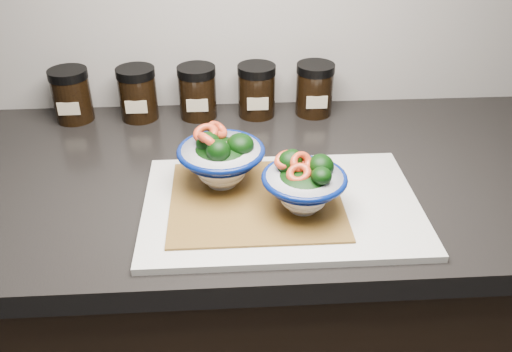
{
  "coord_description": "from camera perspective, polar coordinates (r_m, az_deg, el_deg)",
  "views": [
    {
      "loc": [
        0.05,
        0.61,
        1.42
      ],
      "look_at": [
        0.09,
        1.34,
        0.96
      ],
      "focal_mm": 38.0,
      "sensor_mm": 36.0,
      "label": 1
    }
  ],
  "objects": [
    {
      "name": "cabinet",
      "position": [
        1.3,
        -4.56,
        -17.56
      ],
      "size": [
        3.43,
        0.58,
        0.86
      ],
      "primitive_type": "cube",
      "color": "black",
      "rests_on": "ground"
    },
    {
      "name": "bamboo_mat",
      "position": [
        0.89,
        0.0,
        -2.51
      ],
      "size": [
        0.28,
        0.24,
        0.0
      ],
      "primitive_type": "cube",
      "color": "olive",
      "rests_on": "cutting_board"
    },
    {
      "name": "countertop",
      "position": [
        1.0,
        -5.65,
        -0.65
      ],
      "size": [
        3.5,
        0.6,
        0.04
      ],
      "primitive_type": "cube",
      "color": "black",
      "rests_on": "cabinet"
    },
    {
      "name": "spice_jar_d",
      "position": [
        1.18,
        0.06,
        9.0
      ],
      "size": [
        0.08,
        0.08,
        0.11
      ],
      "color": "black",
      "rests_on": "countertop"
    },
    {
      "name": "cutting_board",
      "position": [
        0.89,
        2.68,
        -3.09
      ],
      "size": [
        0.45,
        0.3,
        0.01
      ],
      "primitive_type": "cube",
      "color": "beige",
      "rests_on": "countertop"
    },
    {
      "name": "spice_jar_a",
      "position": [
        1.22,
        -18.84,
        8.07
      ],
      "size": [
        0.08,
        0.08,
        0.11
      ],
      "color": "black",
      "rests_on": "countertop"
    },
    {
      "name": "spice_jar_c",
      "position": [
        1.18,
        -6.19,
        8.79
      ],
      "size": [
        0.08,
        0.08,
        0.11
      ],
      "color": "black",
      "rests_on": "countertop"
    },
    {
      "name": "bowl_left",
      "position": [
        0.91,
        -3.69,
        1.79
      ],
      "size": [
        0.15,
        0.15,
        0.12
      ],
      "rotation": [
        0.0,
        0.0,
        -0.04
      ],
      "color": "white",
      "rests_on": "bamboo_mat"
    },
    {
      "name": "bowl_right",
      "position": [
        0.85,
        5.03,
        -0.86
      ],
      "size": [
        0.13,
        0.13,
        0.1
      ],
      "rotation": [
        0.0,
        0.0,
        0.23
      ],
      "color": "white",
      "rests_on": "bamboo_mat"
    },
    {
      "name": "spice_jar_e",
      "position": [
        1.19,
        6.17,
        9.09
      ],
      "size": [
        0.08,
        0.08,
        0.11
      ],
      "color": "black",
      "rests_on": "countertop"
    },
    {
      "name": "spice_jar_b",
      "position": [
        1.19,
        -12.34,
        8.5
      ],
      "size": [
        0.08,
        0.08,
        0.11
      ],
      "color": "black",
      "rests_on": "countertop"
    }
  ]
}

